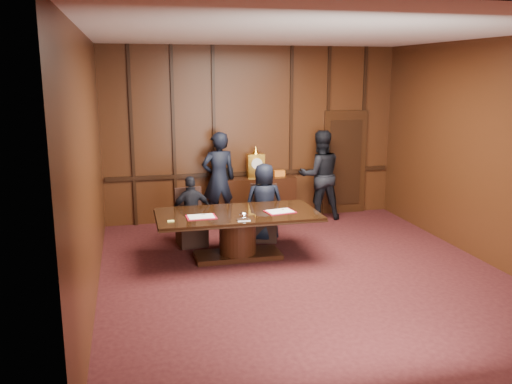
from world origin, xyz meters
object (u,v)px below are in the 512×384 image
at_px(conference_table, 238,228).
at_px(sideboard, 256,197).
at_px(witness_right, 320,175).
at_px(signatory_left, 192,211).
at_px(witness_left, 219,179).
at_px(signatory_right, 264,202).

bearing_deg(conference_table, sideboard, 69.23).
xyz_separation_m(sideboard, witness_right, (1.32, -0.16, 0.43)).
distance_m(signatory_left, witness_left, 1.42).
bearing_deg(conference_table, witness_left, 88.97).
bearing_deg(signatory_left, signatory_right, 175.41).
xyz_separation_m(sideboard, conference_table, (-0.82, -2.16, 0.02)).
relative_size(conference_table, signatory_right, 1.86).
bearing_deg(witness_left, conference_table, 82.04).
relative_size(signatory_right, witness_left, 0.76).
bearing_deg(conference_table, signatory_right, 50.91).
relative_size(conference_table, signatory_left, 2.11).
bearing_deg(witness_right, signatory_right, 41.34).
bearing_deg(signatory_right, signatory_left, 3.88).
height_order(sideboard, witness_right, witness_right).
bearing_deg(witness_right, sideboard, -4.54).
height_order(conference_table, signatory_left, signatory_left).
bearing_deg(witness_left, signatory_right, 110.17).
relative_size(sideboard, signatory_right, 1.13).
xyz_separation_m(signatory_left, signatory_right, (1.30, 0.00, 0.09)).
height_order(conference_table, signatory_right, signatory_right).
relative_size(signatory_left, witness_left, 0.67).
relative_size(conference_table, witness_right, 1.43).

